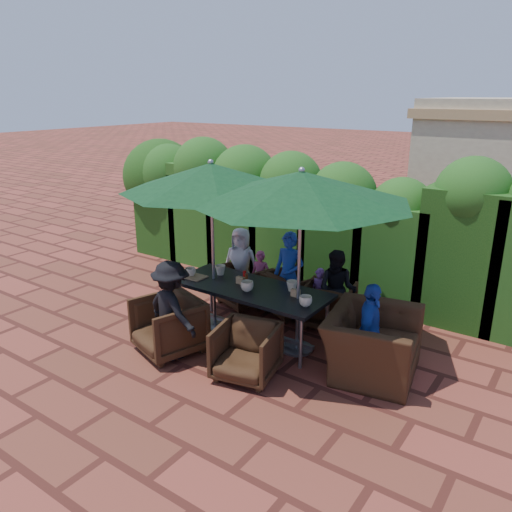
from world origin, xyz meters
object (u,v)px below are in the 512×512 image
Objects in this scene: dining_table at (251,292)px; umbrella_left at (211,178)px; umbrella_right at (301,187)px; chair_far_left at (244,283)px; chair_near_left at (168,323)px; chair_near_right at (246,349)px; chair_far_right at (329,303)px; chair_end_right at (373,334)px; chair_far_mid at (291,291)px.

dining_table is 0.90× the size of umbrella_left.
chair_far_left is at bearing 150.95° from umbrella_right.
chair_far_left is (-1.49, 0.83, -1.85)m from umbrella_right.
chair_near_right is (1.21, 0.09, -0.04)m from chair_near_left.
umbrella_right is at bearing 168.61° from chair_far_left.
umbrella_right is 3.86× the size of chair_far_right.
chair_far_left is 0.61× the size of chair_end_right.
chair_end_right reaches higher than chair_near_left.
chair_far_right is at bearing 39.26° from chair_end_right.
umbrella_right reaches higher than chair_far_mid.
chair_end_right is at bearing 25.91° from chair_near_right.
umbrella_left is 3.38× the size of chair_far_mid.
chair_near_left is (0.00, -0.96, -1.80)m from umbrella_left.
umbrella_right reaches higher than chair_near_left.
umbrella_left is 3.38× the size of chair_far_left.
chair_far_left is at bearing 130.99° from dining_table.
umbrella_left is 3.39× the size of chair_near_right.
chair_far_right is 1.85m from chair_near_right.
chair_far_mid is at bearing -16.25° from chair_far_right.
umbrella_left is 1.38m from umbrella_right.
umbrella_right is at bearing 2.86° from dining_table.
dining_table is at bearing 148.65° from chair_far_left.
chair_far_mid is at bearing 88.89° from chair_near_left.
chair_far_mid is 1.00× the size of chair_near_right.
chair_far_right is at bearing 71.85° from chair_near_right.
chair_far_right is at bearing 35.21° from umbrella_left.
chair_far_right is at bearing 89.75° from umbrella_right.
umbrella_left is 2.04m from chair_near_left.
chair_near_left is (-1.38, -1.93, 0.05)m from chair_far_right.
chair_far_mid is 1.02× the size of chair_far_right.
chair_far_mid is 0.70m from chair_far_right.
chair_far_left reaches higher than chair_near_right.
umbrella_right is 2.08m from chair_near_right.
chair_near_right is (-0.17, -0.93, -1.85)m from umbrella_right.
chair_far_mid is at bearing 51.17° from chair_end_right.
chair_near_right is at bearing 144.64° from chair_far_left.
chair_near_left reaches higher than chair_near_right.
chair_near_right is at bearing 73.31° from chair_far_right.
umbrella_right is at bearing 66.99° from chair_near_right.
chair_near_right is at bearing 118.36° from chair_end_right.
chair_near_right reaches higher than chair_far_right.
chair_near_right is at bearing 21.93° from chair_near_left.
chair_near_left reaches higher than dining_table.
chair_near_left is at bearing 111.34° from chair_far_left.
dining_table reaches higher than chair_far_mid.
umbrella_left reaches higher than chair_near_right.
dining_table is at bearing 109.23° from chair_far_mid.
dining_table is 1.71m from umbrella_right.
chair_far_right is at bearing 72.29° from chair_near_left.
dining_table is 3.05× the size of chair_near_right.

